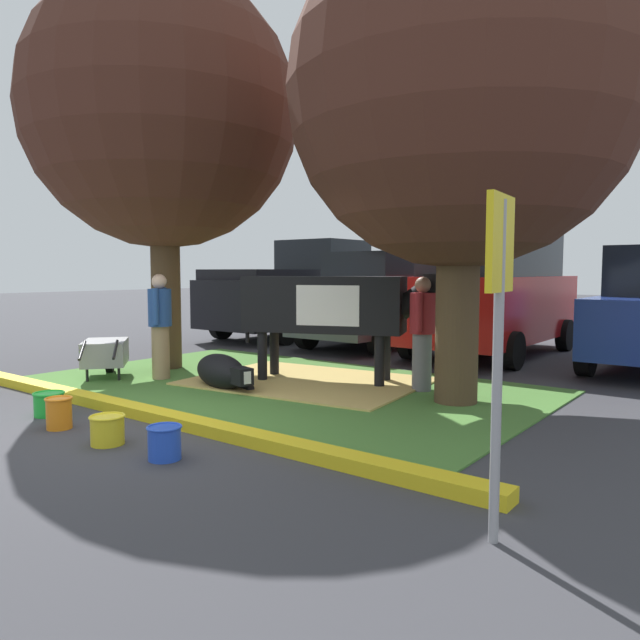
# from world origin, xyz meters

# --- Properties ---
(ground_plane) EXTENTS (80.00, 80.00, 0.00)m
(ground_plane) POSITION_xyz_m (0.00, 0.00, 0.00)
(ground_plane) COLOR #38383D
(grass_island) EXTENTS (7.10, 4.31, 0.02)m
(grass_island) POSITION_xyz_m (-0.22, 2.49, 0.01)
(grass_island) COLOR #477A33
(grass_island) RESTS_ON ground
(curb_yellow) EXTENTS (8.30, 0.24, 0.12)m
(curb_yellow) POSITION_xyz_m (-0.22, 0.19, 0.06)
(curb_yellow) COLOR yellow
(curb_yellow) RESTS_ON ground
(hay_bedding) EXTENTS (3.45, 2.75, 0.04)m
(hay_bedding) POSITION_xyz_m (-0.02, 2.86, 0.03)
(hay_bedding) COLOR tan
(hay_bedding) RESTS_ON ground
(shade_tree_left) EXTENTS (4.37, 4.37, 6.36)m
(shade_tree_left) POSITION_xyz_m (-2.67, 2.45, 4.15)
(shade_tree_left) COLOR #4C3823
(shade_tree_left) RESTS_ON ground
(shade_tree_right) EXTENTS (4.14, 4.14, 5.78)m
(shade_tree_right) POSITION_xyz_m (2.24, 2.95, 3.69)
(shade_tree_right) COLOR #4C3823
(shade_tree_right) RESTS_ON ground
(cow_holstein) EXTENTS (3.02, 1.54, 1.58)m
(cow_holstein) POSITION_xyz_m (0.23, 3.10, 1.13)
(cow_holstein) COLOR black
(cow_holstein) RESTS_ON ground
(calf_lying) EXTENTS (1.33, 0.76, 0.48)m
(calf_lying) POSITION_xyz_m (-0.69, 1.82, 0.24)
(calf_lying) COLOR black
(calf_lying) RESTS_ON ground
(person_handler) EXTENTS (0.34, 0.52, 1.54)m
(person_handler) POSITION_xyz_m (1.57, 3.33, 0.82)
(person_handler) COLOR slate
(person_handler) RESTS_ON ground
(person_visitor_near) EXTENTS (0.36, 0.44, 1.58)m
(person_visitor_near) POSITION_xyz_m (-1.94, 1.76, 0.84)
(person_visitor_near) COLOR #9E7F5B
(person_visitor_near) RESTS_ON ground
(wheelbarrow) EXTENTS (1.41, 1.29, 0.63)m
(wheelbarrow) POSITION_xyz_m (-2.69, 1.32, 0.39)
(wheelbarrow) COLOR gray
(wheelbarrow) RESTS_ON ground
(parking_sign) EXTENTS (0.08, 0.44, 2.05)m
(parking_sign) POSITION_xyz_m (4.02, -0.38, 1.45)
(parking_sign) COLOR #99999E
(parking_sign) RESTS_ON ground
(bucket_green) EXTENTS (0.34, 0.34, 0.27)m
(bucket_green) POSITION_xyz_m (-1.11, -0.40, 0.14)
(bucket_green) COLOR green
(bucket_green) RESTS_ON ground
(bucket_orange) EXTENTS (0.27, 0.27, 0.33)m
(bucket_orange) POSITION_xyz_m (-0.49, -0.62, 0.17)
(bucket_orange) COLOR orange
(bucket_orange) RESTS_ON ground
(bucket_yellow) EXTENTS (0.33, 0.33, 0.28)m
(bucket_yellow) POSITION_xyz_m (0.40, -0.64, 0.14)
(bucket_yellow) COLOR yellow
(bucket_yellow) RESTS_ON ground
(bucket_blue) EXTENTS (0.30, 0.30, 0.29)m
(bucket_blue) POSITION_xyz_m (1.18, -0.59, 0.15)
(bucket_blue) COLOR blue
(bucket_blue) RESTS_ON ground
(pickup_truck_black) EXTENTS (2.23, 5.41, 2.42)m
(pickup_truck_black) POSITION_xyz_m (-4.18, 7.86, 1.11)
(pickup_truck_black) COLOR black
(pickup_truck_black) RESTS_ON ground
(sedan_silver) EXTENTS (2.03, 4.41, 2.02)m
(sedan_silver) POSITION_xyz_m (-1.51, 7.27, 0.98)
(sedan_silver) COLOR #4C5156
(sedan_silver) RESTS_ON ground
(suv_black) EXTENTS (2.13, 4.61, 2.52)m
(suv_black) POSITION_xyz_m (0.98, 7.34, 1.27)
(suv_black) COLOR red
(suv_black) RESTS_ON ground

